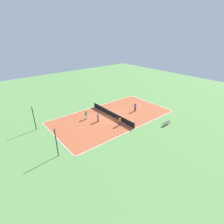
% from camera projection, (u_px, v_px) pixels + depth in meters
% --- Properties ---
extents(ground_plane, '(80.00, 80.00, 0.00)m').
position_uv_depth(ground_plane, '(112.00, 117.00, 31.04)').
color(ground_plane, '#60934C').
extents(court_surface, '(11.21, 21.03, 0.02)m').
position_uv_depth(court_surface, '(112.00, 117.00, 31.03)').
color(court_surface, '#B75633').
rests_on(court_surface, ground_plane).
extents(tennis_net, '(11.01, 0.10, 1.01)m').
position_uv_depth(tennis_net, '(112.00, 114.00, 30.81)').
color(tennis_net, black).
rests_on(tennis_net, court_surface).
extents(bench, '(0.36, 1.85, 0.45)m').
position_uv_depth(bench, '(166.00, 123.00, 28.17)').
color(bench, '#333338').
rests_on(bench, ground_plane).
extents(player_near_blue, '(0.40, 0.95, 1.66)m').
position_uv_depth(player_near_blue, '(135.00, 106.00, 32.81)').
color(player_near_blue, navy).
rests_on(player_near_blue, court_surface).
extents(player_baseline_gray, '(0.95, 0.81, 1.50)m').
position_uv_depth(player_baseline_gray, '(98.00, 117.00, 28.96)').
color(player_baseline_gray, navy).
rests_on(player_baseline_gray, court_surface).
extents(player_center_orange, '(0.94, 0.37, 1.40)m').
position_uv_depth(player_center_orange, '(120.00, 121.00, 27.83)').
color(player_center_orange, navy).
rests_on(player_center_orange, court_surface).
extents(player_far_green, '(0.44, 0.97, 1.48)m').
position_uv_depth(player_far_green, '(86.00, 114.00, 29.85)').
color(player_far_green, white).
rests_on(player_far_green, court_surface).
extents(tennis_ball_left_sideline, '(0.07, 0.07, 0.07)m').
position_uv_depth(tennis_ball_left_sideline, '(100.00, 107.00, 34.96)').
color(tennis_ball_left_sideline, '#CCE033').
rests_on(tennis_ball_left_sideline, court_surface).
extents(tennis_ball_far_baseline, '(0.07, 0.07, 0.07)m').
position_uv_depth(tennis_ball_far_baseline, '(69.00, 135.00, 25.50)').
color(tennis_ball_far_baseline, '#CCE033').
rests_on(tennis_ball_far_baseline, court_surface).
extents(fence_post_back_left, '(0.12, 0.12, 3.77)m').
position_uv_depth(fence_post_back_left, '(56.00, 143.00, 20.55)').
color(fence_post_back_left, black).
rests_on(fence_post_back_left, ground_plane).
extents(fence_post_back_right, '(0.12, 0.12, 3.77)m').
position_uv_depth(fence_post_back_right, '(34.00, 119.00, 26.20)').
color(fence_post_back_right, black).
rests_on(fence_post_back_right, ground_plane).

